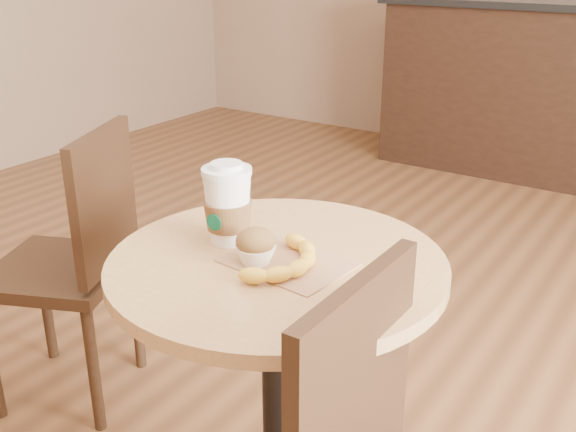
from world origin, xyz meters
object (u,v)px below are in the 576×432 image
object	(u,v)px
chair_left	(76,258)
coffee_cup	(228,207)
cafe_table	(278,351)
banana	(287,261)
muffin	(256,246)

from	to	relation	value
chair_left	coffee_cup	bearing A→B (deg)	56.24
cafe_table	banana	distance (m)	0.24
chair_left	banana	size ratio (longest dim) A/B	3.73
cafe_table	chair_left	bearing A→B (deg)	170.54
cafe_table	coffee_cup	bearing A→B (deg)	173.76
coffee_cup	cafe_table	bearing A→B (deg)	-10.33
cafe_table	banana	size ratio (longest dim) A/B	3.22
coffee_cup	muffin	size ratio (longest dim) A/B	2.15
coffee_cup	chair_left	bearing A→B (deg)	165.82
coffee_cup	muffin	distance (m)	0.13
chair_left	muffin	distance (m)	0.88
chair_left	banana	world-z (taller)	chair_left
chair_left	cafe_table	bearing A→B (deg)	56.87
muffin	banana	xyz separation A→B (m)	(0.07, 0.01, -0.02)
muffin	banana	distance (m)	0.07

